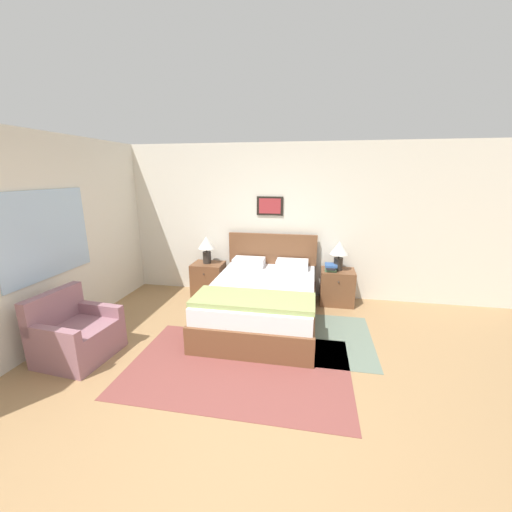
% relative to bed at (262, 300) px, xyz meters
% --- Properties ---
extents(ground_plane, '(16.00, 16.00, 0.00)m').
position_rel_bed_xyz_m(ground_plane, '(0.08, -1.94, -0.31)').
color(ground_plane, '#99754C').
extents(wall_back, '(7.64, 0.09, 2.60)m').
position_rel_bed_xyz_m(wall_back, '(0.08, 1.14, 0.99)').
color(wall_back, silver).
rests_on(wall_back, ground_plane).
extents(wall_left, '(0.08, 5.45, 2.60)m').
position_rel_bed_xyz_m(wall_left, '(-2.56, -0.43, 0.99)').
color(wall_left, silver).
rests_on(wall_left, ground_plane).
extents(area_rug_main, '(2.46, 1.56, 0.01)m').
position_rel_bed_xyz_m(area_rug_main, '(-0.07, -1.21, -0.31)').
color(area_rug_main, brown).
rests_on(area_rug_main, ground_plane).
extents(area_rug_bedside, '(0.87, 1.39, 0.01)m').
position_rel_bed_xyz_m(area_rug_bedside, '(1.07, -0.37, -0.31)').
color(area_rug_bedside, slate).
rests_on(area_rug_bedside, ground_plane).
extents(bed, '(1.52, 2.15, 1.11)m').
position_rel_bed_xyz_m(bed, '(0.00, 0.00, 0.00)').
color(bed, brown).
rests_on(bed, ground_plane).
extents(armchair, '(0.77, 0.82, 0.79)m').
position_rel_bed_xyz_m(armchair, '(-2.00, -1.34, -0.04)').
color(armchair, '#8E606B').
rests_on(armchair, ground_plane).
extents(nightstand_near_window, '(0.54, 0.47, 0.58)m').
position_rel_bed_xyz_m(nightstand_near_window, '(-1.11, 0.84, -0.03)').
color(nightstand_near_window, brown).
rests_on(nightstand_near_window, ground_plane).
extents(nightstand_by_door, '(0.54, 0.47, 0.58)m').
position_rel_bed_xyz_m(nightstand_by_door, '(1.11, 0.84, -0.03)').
color(nightstand_by_door, brown).
rests_on(nightstand_by_door, ground_plane).
extents(table_lamp_near_window, '(0.29, 0.29, 0.48)m').
position_rel_bed_xyz_m(table_lamp_near_window, '(-1.13, 0.86, 0.58)').
color(table_lamp_near_window, '#2D2823').
rests_on(table_lamp_near_window, nightstand_near_window).
extents(table_lamp_by_door, '(0.29, 0.29, 0.48)m').
position_rel_bed_xyz_m(table_lamp_by_door, '(1.11, 0.86, 0.58)').
color(table_lamp_by_door, '#2D2823').
rests_on(table_lamp_by_door, nightstand_by_door).
extents(book_thick_bottom, '(0.20, 0.21, 0.04)m').
position_rel_bed_xyz_m(book_thick_bottom, '(0.99, 0.80, 0.28)').
color(book_thick_bottom, '#4C7551').
rests_on(book_thick_bottom, nightstand_by_door).
extents(book_hardcover_middle, '(0.16, 0.27, 0.03)m').
position_rel_bed_xyz_m(book_hardcover_middle, '(0.99, 0.80, 0.32)').
color(book_hardcover_middle, '#232328').
rests_on(book_hardcover_middle, book_thick_bottom).
extents(book_novel_upper, '(0.19, 0.22, 0.03)m').
position_rel_bed_xyz_m(book_novel_upper, '(0.99, 0.80, 0.35)').
color(book_novel_upper, '#335693').
rests_on(book_novel_upper, book_hardcover_middle).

